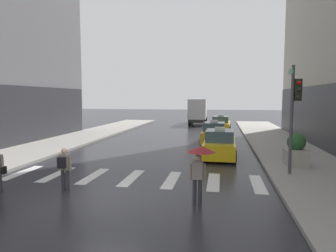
{
  "coord_description": "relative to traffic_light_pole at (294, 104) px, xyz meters",
  "views": [
    {
      "loc": [
        3.87,
        -9.64,
        3.54
      ],
      "look_at": [
        0.76,
        8.0,
        1.86
      ],
      "focal_mm": 32.35,
      "sensor_mm": 36.0,
      "label": 1
    }
  ],
  "objects": [
    {
      "name": "taxi_lead",
      "position": [
        -3.21,
        4.18,
        -2.53
      ],
      "size": [
        2.01,
        4.58,
        1.8
      ],
      "color": "yellow",
      "rests_on": "ground"
    },
    {
      "name": "planter_near_corner",
      "position": [
        0.61,
        1.97,
        -2.38
      ],
      "size": [
        1.1,
        1.1,
        1.6
      ],
      "color": "#A8A399",
      "rests_on": "curb_right"
    },
    {
      "name": "taxi_third",
      "position": [
        -3.18,
        17.83,
        -2.53
      ],
      "size": [
        2.12,
        4.63,
        1.8
      ],
      "color": "gold",
      "rests_on": "ground"
    },
    {
      "name": "pedestrian_with_backpack",
      "position": [
        -8.96,
        -3.65,
        -2.29
      ],
      "size": [
        0.55,
        0.43,
        1.65
      ],
      "color": "#333338",
      "rests_on": "ground"
    },
    {
      "name": "crosswalk_markings",
      "position": [
        -7.02,
        -1.38,
        -3.25
      ],
      "size": [
        11.3,
        2.8,
        0.01
      ],
      "color": "silver",
      "rests_on": "ground"
    },
    {
      "name": "ground_plane",
      "position": [
        -7.02,
        -4.38,
        -3.26
      ],
      "size": [
        160.0,
        160.0,
        0.0
      ],
      "primitive_type": "plane",
      "color": "#26262B"
    },
    {
      "name": "box_truck",
      "position": [
        -6.2,
        26.15,
        -1.41
      ],
      "size": [
        2.4,
        7.58,
        3.35
      ],
      "color": "#2D2D2D",
      "rests_on": "ground"
    },
    {
      "name": "traffic_light_pole",
      "position": [
        0.0,
        0.0,
        0.0
      ],
      "size": [
        0.44,
        0.84,
        4.8
      ],
      "color": "#47474C",
      "rests_on": "curb_right"
    },
    {
      "name": "pedestrian_with_umbrella",
      "position": [
        -3.83,
        -4.06,
        -1.74
      ],
      "size": [
        0.96,
        0.96,
        1.94
      ],
      "color": "#333338",
      "rests_on": "ground"
    },
    {
      "name": "taxi_second",
      "position": [
        -3.68,
        9.78,
        -2.53
      ],
      "size": [
        1.99,
        4.57,
        1.8
      ],
      "color": "gold",
      "rests_on": "ground"
    }
  ]
}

